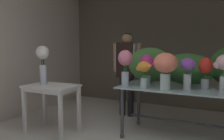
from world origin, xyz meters
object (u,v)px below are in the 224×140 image
Objects in this scene: vase_coral_freesia at (166,66)px; vase_scarlet_tulips at (205,70)px; vase_sunset_dahlias at (144,71)px; vase_magenta_carnations at (147,66)px; vase_violet_lilies at (188,70)px; vase_white_roses_tall at (43,60)px; display_table_glass at (184,95)px; vase_rosy_stock at (125,63)px; vase_fuchsia_snapdragons at (165,68)px; side_table_white at (51,92)px; florist at (127,65)px.

vase_scarlet_tulips is at bearing 36.39° from vase_coral_freesia.
vase_sunset_dahlias is 0.34m from vase_coral_freesia.
vase_coral_freesia reaches higher than vase_magenta_carnations.
vase_white_roses_tall reaches higher than vase_violet_lilies.
display_table_glass is 0.98m from vase_rosy_stock.
vase_sunset_dahlias is (-0.52, -0.29, 0.37)m from display_table_glass.
vase_violet_lilies reaches higher than vase_fuchsia_snapdragons.
vase_coral_freesia is (1.73, 0.30, 0.45)m from side_table_white.
vase_rosy_stock reaches higher than side_table_white.
vase_magenta_carnations is at bearing 100.62° from vase_sunset_dahlias.
vase_fuchsia_snapdragons is 0.66× the size of vase_white_roses_tall.
vase_white_roses_tall is (-1.81, -0.59, 0.10)m from vase_fuchsia_snapdragons.
vase_scarlet_tulips is at bearing -25.58° from florist.
display_table_glass is at bearing 59.49° from vase_coral_freesia.
vase_magenta_carnations is (0.25, 0.25, -0.05)m from vase_rosy_stock.
side_table_white is 1.79× the size of vase_scarlet_tulips.
side_table_white is at bearing -170.12° from vase_coral_freesia.
vase_scarlet_tulips is 0.59m from vase_coral_freesia.
florist is 1.07m from vase_rosy_stock.
vase_rosy_stock is 1.23× the size of vase_violet_lilies.
florist is 3.65× the size of vase_scarlet_tulips.
vase_magenta_carnations is (1.35, 0.64, 0.41)m from side_table_white.
vase_magenta_carnations is 0.85m from vase_scarlet_tulips.
display_table_glass is at bearing 113.17° from vase_violet_lilies.
vase_coral_freesia is (-0.19, -0.33, 0.44)m from display_table_glass.
vase_rosy_stock is (1.10, 0.38, 0.46)m from side_table_white.
vase_rosy_stock is at bearing 172.60° from vase_coral_freesia.
vase_fuchsia_snapdragons reaches higher than display_table_glass.
vase_sunset_dahlias is (-0.80, -0.31, -0.02)m from vase_scarlet_tulips.
vase_scarlet_tulips reaches higher than vase_sunset_dahlias.
vase_fuchsia_snapdragons is 0.94× the size of vase_violet_lilies.
vase_rosy_stock reaches higher than vase_violet_lilies.
vase_magenta_carnations is at bearing 44.80° from vase_rosy_stock.
side_table_white is 1.29× the size of vase_white_roses_tall.
vase_magenta_carnations is 0.75× the size of vase_white_roses_tall.
vase_fuchsia_snapdragons reaches higher than side_table_white.
vase_violet_lilies is 0.86× the size of vase_coral_freesia.
vase_sunset_dahlias is (-0.24, -0.25, -0.02)m from vase_fuchsia_snapdragons.
side_table_white is at bearing -117.19° from florist.
vase_violet_lilies is at bearing -19.52° from vase_fuchsia_snapdragons.
vase_magenta_carnations reaches higher than vase_scarlet_tulips.
vase_rosy_stock is 0.90m from vase_violet_lilies.
vase_coral_freesia is at bearing -46.05° from florist.
vase_coral_freesia is at bearing -7.00° from vase_sunset_dahlias.
vase_violet_lilies is at bearing 13.13° from side_table_white.
display_table_glass is 2.03m from side_table_white.
florist is at bearing 154.42° from vase_scarlet_tulips.
vase_fuchsia_snapdragons is at bearing -9.19° from vase_magenta_carnations.
vase_violet_lilies is at bearing -35.01° from florist.
display_table_glass is 3.96× the size of vase_magenta_carnations.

